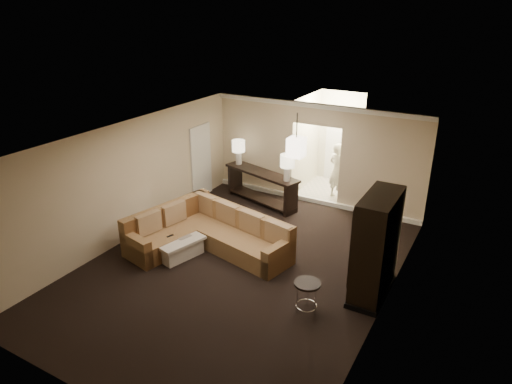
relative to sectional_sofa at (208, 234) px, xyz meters
The scene contains 19 objects.
ground 1.17m from the sectional_sofa, 18.77° to the right, with size 8.00×8.00×0.00m, color black.
wall_back 3.93m from the sectional_sofa, 73.94° to the left, with size 6.00×0.04×2.80m, color beige.
wall_front 4.60m from the sectional_sofa, 76.47° to the right, with size 6.00×0.04×2.80m, color beige.
wall_left 2.24m from the sectional_sofa, 169.65° to the right, with size 0.04×8.00×2.80m, color beige.
wall_right 4.19m from the sectional_sofa, ahead, with size 0.04×8.00×2.80m, color beige.
ceiling 2.67m from the sectional_sofa, 18.77° to the right, with size 6.00×8.00×0.02m, color white.
crown_molding 4.43m from the sectional_sofa, 73.73° to the left, with size 6.00×0.10×0.12m, color white.
baseboard 3.76m from the sectional_sofa, 73.73° to the left, with size 6.00×0.10×0.12m, color white.
side_door 3.18m from the sectional_sofa, 128.18° to the left, with size 0.05×0.90×2.10m, color white.
foyer 5.18m from the sectional_sofa, 78.12° to the left, with size 1.44×2.02×2.80m.
sectional_sofa is the anchor object (origin of this frame).
coffee_table 0.80m from the sectional_sofa, 134.72° to the right, with size 1.28×1.28×0.44m.
console_table 2.86m from the sectional_sofa, 93.69° to the left, with size 2.45×1.18×0.92m.
armoire 3.79m from the sectional_sofa, ahead, with size 0.61×1.43×2.06m.
drink_table 3.04m from the sectional_sofa, 19.47° to the right, with size 0.48×0.48×0.61m.
table_lamp_left 3.43m from the sectional_sofa, 109.10° to the left, with size 0.37×0.37×0.71m.
table_lamp_right 2.88m from the sectional_sofa, 74.78° to the left, with size 0.37×0.37×0.71m.
pendant_light 3.02m from the sectional_sofa, 65.89° to the left, with size 0.38×0.38×1.09m.
person 4.52m from the sectional_sofa, 70.52° to the left, with size 0.65×0.43×1.80m, color #EEE8C9.
Camera 1 is at (4.39, -7.10, 5.23)m, focal length 32.00 mm.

